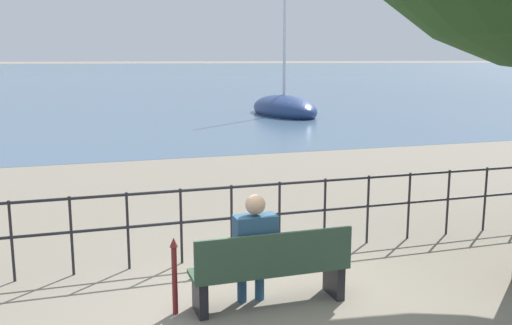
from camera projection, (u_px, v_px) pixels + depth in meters
name	position (u px, v px, depth m)	size (l,w,h in m)	color
ground_plane	(269.00, 303.00, 6.55)	(1000.00, 1000.00, 0.00)	gray
harbor_water	(78.00, 68.00, 156.26)	(600.00, 300.00, 0.01)	#47607A
park_bench	(271.00, 270.00, 6.41)	(1.82, 0.45, 0.90)	#334C38
seated_person_left	(255.00, 245.00, 6.38)	(0.48, 0.35, 1.31)	navy
promenade_railing	(232.00, 210.00, 7.94)	(11.43, 0.04, 1.05)	black
closed_umbrella	(174.00, 272.00, 6.21)	(0.09, 0.09, 0.88)	maroon
sailboat_1	(284.00, 109.00, 28.41)	(2.64, 5.83, 7.62)	navy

